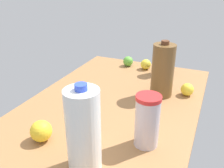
% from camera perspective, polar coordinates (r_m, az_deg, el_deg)
% --- Properties ---
extents(countertop, '(1.20, 0.76, 0.03)m').
position_cam_1_polar(countertop, '(1.16, 0.00, -5.17)').
color(countertop, '#9B6B40').
rests_on(countertop, ground).
extents(shaker_bottle, '(0.08, 0.08, 0.18)m').
position_cam_1_polar(shaker_bottle, '(1.49, 11.54, 5.61)').
color(shaker_bottle, '#29303B').
rests_on(shaker_bottle, countertop).
extents(milk_jug, '(0.10, 0.10, 0.28)m').
position_cam_1_polar(milk_jug, '(0.74, -6.54, -10.59)').
color(milk_jug, white).
rests_on(milk_jug, countertop).
extents(tumbler_cup, '(0.09, 0.09, 0.19)m').
position_cam_1_polar(tumbler_cup, '(0.86, 8.04, -8.33)').
color(tumbler_cup, silver).
rests_on(tumbler_cup, countertop).
extents(chocolate_milk_jug, '(0.11, 0.11, 0.27)m').
position_cam_1_polar(chocolate_milk_jug, '(1.21, 11.52, 3.06)').
color(chocolate_milk_jug, brown).
rests_on(chocolate_milk_jug, countertop).
extents(lemon_by_jug, '(0.06, 0.06, 0.06)m').
position_cam_1_polar(lemon_by_jug, '(1.56, 7.73, 4.47)').
color(lemon_by_jug, yellow).
rests_on(lemon_by_jug, countertop).
extents(lime_far_back, '(0.06, 0.06, 0.06)m').
position_cam_1_polar(lime_far_back, '(1.60, 3.69, 5.21)').
color(lime_far_back, '#5CAD39').
rests_on(lime_far_back, countertop).
extents(lemon_near_front, '(0.06, 0.06, 0.06)m').
position_cam_1_polar(lemon_near_front, '(1.27, 16.81, -1.22)').
color(lemon_near_front, yellow).
rests_on(lemon_near_front, countertop).
extents(lemon_beside_bowl, '(0.08, 0.08, 0.08)m').
position_cam_1_polar(lemon_beside_bowl, '(0.94, -15.90, -10.30)').
color(lemon_beside_bowl, yellow).
rests_on(lemon_beside_bowl, countertop).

